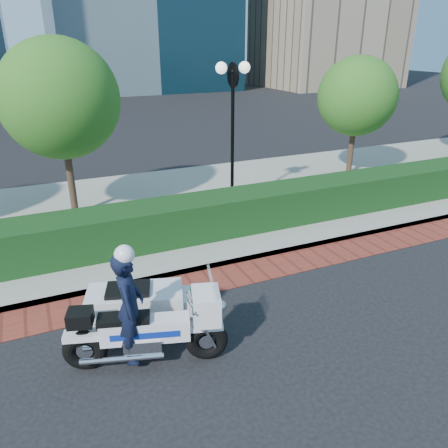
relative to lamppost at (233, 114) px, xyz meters
name	(u,v)px	position (x,y,z in m)	size (l,w,h in m)	color
ground	(296,303)	(-1.00, -5.20, -2.96)	(120.00, 120.00, 0.00)	black
brick_strip	(260,269)	(-1.00, -3.70, -2.95)	(60.00, 1.00, 0.01)	maroon
sidewalk	(193,205)	(-1.00, 0.80, -2.88)	(60.00, 8.00, 0.15)	gray
hedge_main	(223,213)	(-1.00, -1.60, -2.31)	(18.00, 1.20, 1.00)	black
lamppost	(233,114)	(0.00, 0.00, 0.00)	(1.02, 0.70, 4.21)	black
tree_b	(60,99)	(-4.50, 1.30, 0.48)	(3.20, 3.20, 4.89)	#332319
tree_c	(357,96)	(5.50, 1.30, 0.09)	(2.80, 2.80, 4.30)	#332319
police_motorcycle	(139,312)	(-4.18, -5.34, -2.22)	(2.60, 2.24, 2.15)	black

